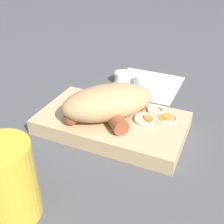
{
  "coord_description": "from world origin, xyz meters",
  "views": [
    {
      "loc": [
        -0.17,
        0.39,
        0.3
      ],
      "look_at": [
        0.0,
        0.0,
        0.04
      ],
      "focal_mm": 45.0,
      "sensor_mm": 36.0,
      "label": 1
    }
  ],
  "objects_px": {
    "bread_roll": "(108,101)",
    "condiment_cup_far": "(123,78)",
    "food_tray": "(112,123)",
    "drink_glass": "(7,182)",
    "sausage": "(107,110)",
    "condiment_cup_near": "(143,82)"
  },
  "relations": [
    {
      "from": "bread_roll",
      "to": "condiment_cup_far",
      "type": "bearing_deg",
      "value": -75.68
    },
    {
      "from": "food_tray",
      "to": "drink_glass",
      "type": "bearing_deg",
      "value": 79.67
    },
    {
      "from": "sausage",
      "to": "bread_roll",
      "type": "bearing_deg",
      "value": -93.4
    },
    {
      "from": "bread_roll",
      "to": "condiment_cup_near",
      "type": "xyz_separation_m",
      "value": [
        -0.0,
        -0.19,
        -0.05
      ]
    },
    {
      "from": "food_tray",
      "to": "sausage",
      "type": "distance_m",
      "value": 0.03
    },
    {
      "from": "bread_roll",
      "to": "condiment_cup_near",
      "type": "distance_m",
      "value": 0.2
    },
    {
      "from": "condiment_cup_near",
      "to": "condiment_cup_far",
      "type": "distance_m",
      "value": 0.05
    },
    {
      "from": "condiment_cup_far",
      "to": "drink_glass",
      "type": "distance_m",
      "value": 0.42
    },
    {
      "from": "condiment_cup_near",
      "to": "bread_roll",
      "type": "bearing_deg",
      "value": 89.37
    },
    {
      "from": "food_tray",
      "to": "drink_glass",
      "type": "relative_size",
      "value": 2.45
    },
    {
      "from": "sausage",
      "to": "condiment_cup_near",
      "type": "relative_size",
      "value": 2.99
    },
    {
      "from": "food_tray",
      "to": "condiment_cup_far",
      "type": "bearing_deg",
      "value": -73.58
    },
    {
      "from": "condiment_cup_far",
      "to": "drink_glass",
      "type": "relative_size",
      "value": 0.37
    },
    {
      "from": "condiment_cup_near",
      "to": "condiment_cup_far",
      "type": "xyz_separation_m",
      "value": [
        0.05,
        0.0,
        0.0
      ]
    },
    {
      "from": "condiment_cup_far",
      "to": "drink_glass",
      "type": "xyz_separation_m",
      "value": [
        -0.02,
        0.41,
        0.04
      ]
    },
    {
      "from": "condiment_cup_far",
      "to": "food_tray",
      "type": "bearing_deg",
      "value": 106.42
    },
    {
      "from": "sausage",
      "to": "condiment_cup_far",
      "type": "relative_size",
      "value": 2.99
    },
    {
      "from": "food_tray",
      "to": "bread_roll",
      "type": "relative_size",
      "value": 1.47
    },
    {
      "from": "drink_glass",
      "to": "sausage",
      "type": "bearing_deg",
      "value": -98.32
    },
    {
      "from": "drink_glass",
      "to": "condiment_cup_near",
      "type": "bearing_deg",
      "value": -94.73
    },
    {
      "from": "sausage",
      "to": "condiment_cup_near",
      "type": "distance_m",
      "value": 0.2
    },
    {
      "from": "condiment_cup_far",
      "to": "condiment_cup_near",
      "type": "bearing_deg",
      "value": -178.22
    }
  ]
}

